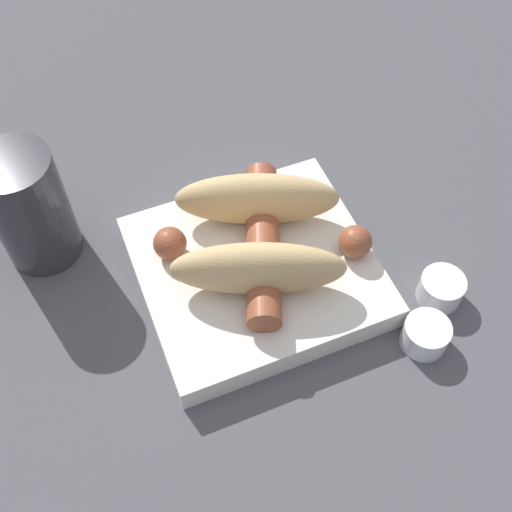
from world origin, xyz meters
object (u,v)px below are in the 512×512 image
Objects in this scene: food_tray at (256,271)px; sausage at (263,242)px; drink_glass at (29,208)px; bread_roll at (258,232)px; condiment_cup_far at (441,290)px; condiment_cup_near at (425,336)px.

food_tray is 1.13× the size of sausage.
drink_glass is at bearing 150.94° from sausage.
bread_roll is 0.99× the size of sausage.
food_tray is at bearing -140.12° from sausage.
food_tray is at bearing 151.29° from condiment_cup_far.
sausage is at bearing 147.16° from condiment_cup_far.
condiment_cup_near is at bearing -50.92° from sausage.
drink_glass is at bearing 141.50° from condiment_cup_near.
food_tray is 0.03m from sausage.
sausage is at bearing 39.88° from food_tray.
sausage is 4.55× the size of condiment_cup_far.
sausage is (0.00, -0.00, -0.01)m from bread_roll.
bread_roll is 0.17m from condiment_cup_far.
bread_roll is at bearing -28.78° from drink_glass.
condiment_cup_near and condiment_cup_far have the same top height.
drink_glass is at bearing 151.22° from bread_roll.
food_tray is 0.21m from drink_glass.
drink_glass reaches higher than condiment_cup_near.
condiment_cup_near is 1.00× the size of condiment_cup_far.
condiment_cup_far is (0.15, -0.08, -0.00)m from food_tray.
drink_glass reaches higher than sausage.
condiment_cup_near is at bearing -38.50° from drink_glass.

